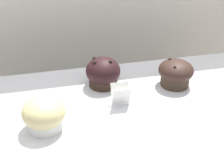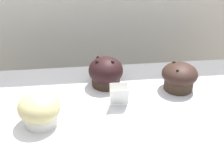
% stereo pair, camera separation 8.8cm
% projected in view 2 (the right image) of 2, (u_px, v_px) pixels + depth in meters
% --- Properties ---
extents(wall_back, '(3.20, 0.10, 1.80)m').
position_uv_depth(wall_back, '(94.00, 39.00, 1.32)').
color(wall_back, beige).
rests_on(wall_back, ground).
extents(muffin_front_center, '(0.10, 0.10, 0.09)m').
position_uv_depth(muffin_front_center, '(106.00, 73.00, 0.95)').
color(muffin_front_center, '#2F2017').
rests_on(muffin_front_center, display_counter).
extents(muffin_back_left, '(0.11, 0.11, 0.08)m').
position_uv_depth(muffin_back_left, '(179.00, 77.00, 0.93)').
color(muffin_back_left, '#3C2C20').
rests_on(muffin_back_left, display_counter).
extents(muffin_back_right, '(0.11, 0.11, 0.09)m').
position_uv_depth(muffin_back_right, '(39.00, 110.00, 0.78)').
color(muffin_back_right, white).
rests_on(muffin_back_right, display_counter).
extents(price_card, '(0.05, 0.04, 0.06)m').
position_uv_depth(price_card, '(119.00, 95.00, 0.86)').
color(price_card, white).
rests_on(price_card, display_counter).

